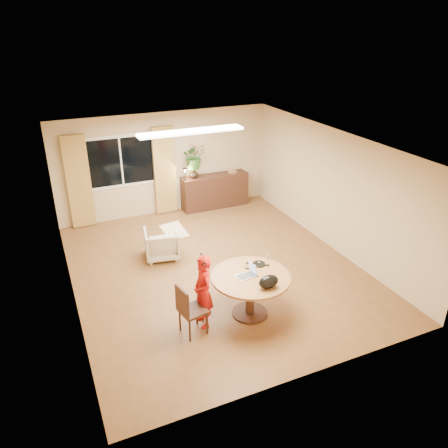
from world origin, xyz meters
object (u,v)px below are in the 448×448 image
(child, at_px, (203,292))
(armchair, at_px, (162,243))
(dining_table, at_px, (251,284))
(sideboard, at_px, (215,191))
(dining_chair, at_px, (193,309))

(child, relative_size, armchair, 1.80)
(dining_table, xyz_separation_m, armchair, (-0.81, 2.53, -0.28))
(sideboard, bearing_deg, armchair, -134.95)
(dining_chair, distance_m, child, 0.32)
(dining_table, relative_size, armchair, 1.89)
(dining_chair, distance_m, sideboard, 5.26)
(armchair, relative_size, sideboard, 0.40)
(armchair, xyz_separation_m, sideboard, (2.10, 2.11, 0.13))
(child, bearing_deg, dining_table, 85.98)
(dining_chair, relative_size, sideboard, 0.50)
(dining_chair, relative_size, armchair, 1.28)
(armchair, bearing_deg, sideboard, -124.73)
(dining_chair, xyz_separation_m, child, (0.23, 0.13, 0.19))
(dining_chair, height_order, child, child)
(dining_table, distance_m, armchair, 2.68)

